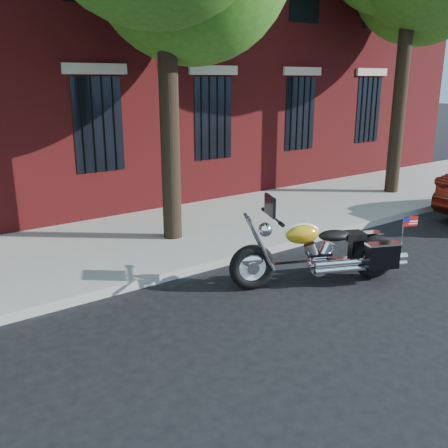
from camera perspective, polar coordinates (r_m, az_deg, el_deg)
ground at (r=7.46m, az=2.36°, el=-8.73°), size 120.00×120.00×0.00m
curb at (r=8.46m, az=-3.49°, el=-5.08°), size 40.00×0.16×0.15m
sidewalk at (r=10.00m, az=-9.36°, el=-1.86°), size 40.00×3.60×0.15m
motorcycle at (r=8.04m, az=11.40°, el=-3.32°), size 2.63×1.60×1.47m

